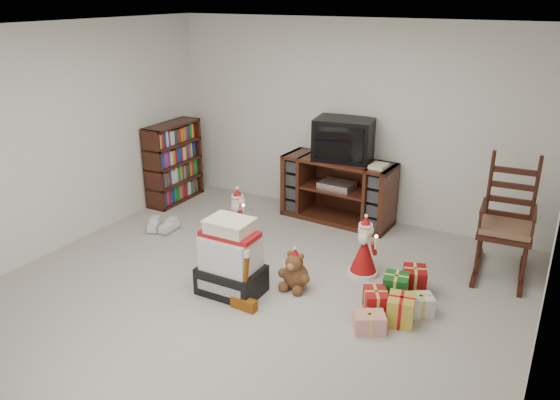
# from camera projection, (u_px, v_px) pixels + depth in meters

# --- Properties ---
(room) EXTENTS (5.01, 5.01, 2.51)m
(room) POSITION_uv_depth(u_px,v_px,m) (246.00, 176.00, 4.84)
(room) COLOR #A9A49B
(room) RESTS_ON ground
(tv_stand) EXTENTS (1.45, 0.59, 0.81)m
(tv_stand) POSITION_uv_depth(u_px,v_px,m) (338.00, 190.00, 6.97)
(tv_stand) COLOR #401D12
(tv_stand) RESTS_ON floor
(bookshelf) EXTENTS (0.30, 0.91, 1.11)m
(bookshelf) POSITION_uv_depth(u_px,v_px,m) (174.00, 164.00, 7.59)
(bookshelf) COLOR #3B1910
(bookshelf) RESTS_ON floor
(rocking_chair) EXTENTS (0.59, 0.90, 1.31)m
(rocking_chair) POSITION_uv_depth(u_px,v_px,m) (505.00, 233.00, 5.64)
(rocking_chair) COLOR #3B1910
(rocking_chair) RESTS_ON floor
(gift_pile) EXTENTS (0.61, 0.44, 0.76)m
(gift_pile) POSITION_uv_depth(u_px,v_px,m) (231.00, 262.00, 5.29)
(gift_pile) COLOR black
(gift_pile) RESTS_ON floor
(red_suitcase) EXTENTS (0.37, 0.21, 0.55)m
(red_suitcase) POSITION_uv_depth(u_px,v_px,m) (230.00, 243.00, 5.89)
(red_suitcase) COLOR maroon
(red_suitcase) RESTS_ON floor
(stocking) EXTENTS (0.28, 0.13, 0.59)m
(stocking) POSITION_uv_depth(u_px,v_px,m) (237.00, 277.00, 5.09)
(stocking) COLOR #0F680B
(stocking) RESTS_ON floor
(teddy_bear) EXTENTS (0.27, 0.23, 0.39)m
(teddy_bear) POSITION_uv_depth(u_px,v_px,m) (295.00, 273.00, 5.41)
(teddy_bear) COLOR brown
(teddy_bear) RESTS_ON floor
(santa_figurine) EXTENTS (0.32, 0.31, 0.66)m
(santa_figurine) POSITION_uv_depth(u_px,v_px,m) (364.00, 252.00, 5.66)
(santa_figurine) COLOR #9D1011
(santa_figurine) RESTS_ON floor
(mrs_claus_figurine) EXTENTS (0.32, 0.30, 0.65)m
(mrs_claus_figurine) POSITION_uv_depth(u_px,v_px,m) (238.00, 220.00, 6.45)
(mrs_claus_figurine) COLOR #9D1011
(mrs_claus_figurine) RESTS_ON floor
(sneaker_pair) EXTENTS (0.39, 0.32, 0.11)m
(sneaker_pair) POSITION_uv_depth(u_px,v_px,m) (162.00, 227.00, 6.76)
(sneaker_pair) COLOR silver
(sneaker_pair) RESTS_ON floor
(gift_cluster) EXTENTS (0.69, 0.96, 0.23)m
(gift_cluster) POSITION_uv_depth(u_px,v_px,m) (396.00, 301.00, 5.03)
(gift_cluster) COLOR #A11216
(gift_cluster) RESTS_ON floor
(crt_television) EXTENTS (0.77, 0.61, 0.52)m
(crt_television) POSITION_uv_depth(u_px,v_px,m) (344.00, 139.00, 6.74)
(crt_television) COLOR black
(crt_television) RESTS_ON tv_stand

